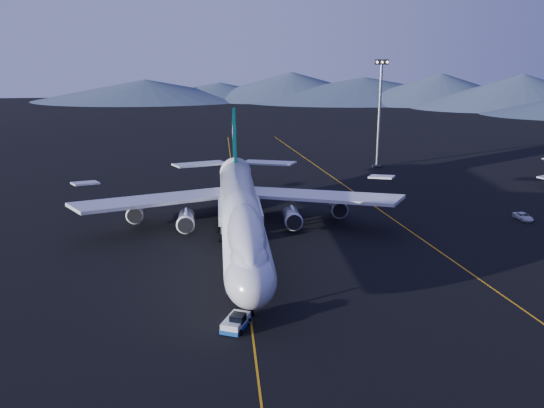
{
  "coord_description": "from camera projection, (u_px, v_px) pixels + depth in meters",
  "views": [
    {
      "loc": [
        -3.59,
        -96.42,
        34.58
      ],
      "look_at": [
        5.54,
        3.89,
        6.0
      ],
      "focal_mm": 40.0,
      "sensor_mm": 36.0,
      "label": 1
    }
  ],
  "objects": [
    {
      "name": "taxiway_line_side",
      "position": [
        398.0,
        222.0,
        114.32
      ],
      "size": [
        28.08,
        198.09,
        0.01
      ],
      "primitive_type": "cube",
      "rotation": [
        0.0,
        0.0,
        0.14
      ],
      "color": "orange",
      "rests_on": "ground"
    },
    {
      "name": "pushback_tug",
      "position": [
        236.0,
        323.0,
        73.38
      ],
      "size": [
        4.03,
        5.26,
        2.05
      ],
      "rotation": [
        0.0,
        0.0,
        -0.41
      ],
      "color": "silver",
      "rests_on": "ground"
    },
    {
      "name": "floodlight_mast",
      "position": [
        379.0,
        114.0,
        157.75
      ],
      "size": [
        3.46,
        2.59,
        27.99
      ],
      "rotation": [
        0.0,
        0.0,
        0.02
      ],
      "color": "black",
      "rests_on": "ground"
    },
    {
      "name": "ground",
      "position": [
        241.0,
        245.0,
        102.13
      ],
      "size": [
        500.0,
        500.0,
        0.0
      ],
      "primitive_type": "plane",
      "color": "black",
      "rests_on": "ground"
    },
    {
      "name": "service_van",
      "position": [
        523.0,
        216.0,
        115.87
      ],
      "size": [
        2.61,
        4.9,
        1.31
      ],
      "primitive_type": "imported",
      "rotation": [
        0.0,
        0.0,
        0.09
      ],
      "color": "silver",
      "rests_on": "ground"
    },
    {
      "name": "taxiway_line_main",
      "position": [
        241.0,
        245.0,
        102.13
      ],
      "size": [
        0.25,
        220.0,
        0.01
      ],
      "primitive_type": "cube",
      "color": "orange",
      "rests_on": "ground"
    },
    {
      "name": "boeing_747",
      "position": [
        241.0,
        212.0,
        100.57
      ],
      "size": [
        59.62,
        72.43,
        19.37
      ],
      "color": "silver",
      "rests_on": "ground"
    }
  ]
}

